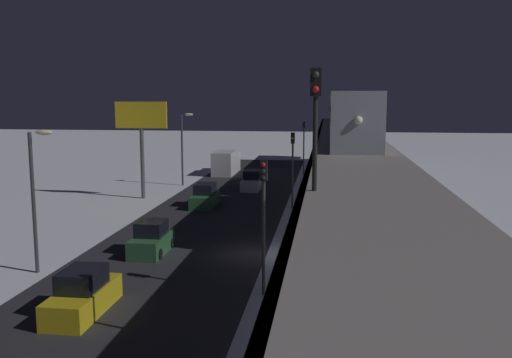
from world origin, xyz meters
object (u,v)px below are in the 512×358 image
(subway_train, at_px, (344,110))
(traffic_light_mid, at_px, (293,159))
(rail_signal, at_px, (315,108))
(sedan_green, at_px, (152,240))
(traffic_light_far, at_px, (304,140))
(sedan_yellow, at_px, (83,295))
(sedan_green_2, at_px, (205,197))
(traffic_light_near, at_px, (264,208))
(commercial_billboard, at_px, (141,125))
(sedan_white, at_px, (252,182))
(delivery_van, at_px, (226,163))

(subway_train, bearing_deg, traffic_light_mid, 69.05)
(rail_signal, height_order, sedan_green, rail_signal)
(traffic_light_far, bearing_deg, sedan_yellow, 80.49)
(sedan_green, height_order, sedan_green_2, same)
(sedan_yellow, xyz_separation_m, sedan_green_2, (0.00, -24.09, 0.00))
(sedan_green, xyz_separation_m, sedan_green_2, (0.00, -14.60, 0.01))
(traffic_light_near, relative_size, commercial_billboard, 0.72)
(sedan_yellow, relative_size, sedan_green_2, 1.00)
(sedan_white, distance_m, traffic_light_near, 30.70)
(traffic_light_far, bearing_deg, rail_signal, 92.94)
(sedan_green, distance_m, commercial_billboard, 19.74)
(subway_train, bearing_deg, rail_signal, 87.11)
(subway_train, relative_size, sedan_yellow, 12.16)
(rail_signal, height_order, traffic_light_far, rail_signal)
(delivery_van, height_order, traffic_light_far, traffic_light_far)
(sedan_green_2, xyz_separation_m, traffic_light_mid, (-7.50, 0.10, 3.40))
(sedan_green_2, height_order, delivery_van, delivery_van)
(rail_signal, relative_size, traffic_light_near, 0.62)
(sedan_white, xyz_separation_m, sedan_yellow, (2.80, 33.37, -0.00))
(sedan_green, relative_size, delivery_van, 0.54)
(sedan_yellow, height_order, traffic_light_mid, traffic_light_mid)
(subway_train, height_order, sedan_green_2, subway_train)
(subway_train, height_order, sedan_green, subway_train)
(sedan_yellow, xyz_separation_m, traffic_light_near, (-7.50, -3.22, 3.40))
(commercial_billboard, bearing_deg, subway_train, -155.22)
(sedan_green_2, bearing_deg, sedan_white, -106.79)
(sedan_yellow, bearing_deg, commercial_billboard, -76.44)
(traffic_light_near, xyz_separation_m, commercial_billboard, (14.03, -23.88, 2.63))
(subway_train, distance_m, traffic_light_far, 10.84)
(rail_signal, xyz_separation_m, commercial_billboard, (16.52, -30.74, -2.12))
(sedan_green, distance_m, delivery_van, 35.42)
(delivery_van, relative_size, traffic_light_near, 1.16)
(rail_signal, relative_size, traffic_light_far, 0.62)
(subway_train, height_order, sedan_yellow, subway_train)
(sedan_white, xyz_separation_m, delivery_van, (4.80, -11.48, 0.55))
(rail_signal, height_order, sedan_white, rail_signal)
(delivery_van, relative_size, commercial_billboard, 0.83)
(traffic_light_far, xyz_separation_m, commercial_billboard, (14.03, 17.65, 2.63))
(sedan_yellow, relative_size, commercial_billboard, 0.51)
(commercial_billboard, bearing_deg, sedan_green, 110.35)
(sedan_white, relative_size, traffic_light_near, 0.72)
(sedan_green, bearing_deg, delivery_van, -86.76)
(rail_signal, relative_size, traffic_light_mid, 0.62)
(traffic_light_far, bearing_deg, sedan_green_2, 70.05)
(subway_train, relative_size, sedan_green_2, 12.12)
(sedan_green_2, bearing_deg, traffic_light_mid, 179.21)
(commercial_billboard, bearing_deg, delivery_van, -104.33)
(traffic_light_mid, relative_size, commercial_billboard, 0.72)
(sedan_white, bearing_deg, subway_train, 13.92)
(sedan_yellow, bearing_deg, sedan_green_2, -90.00)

